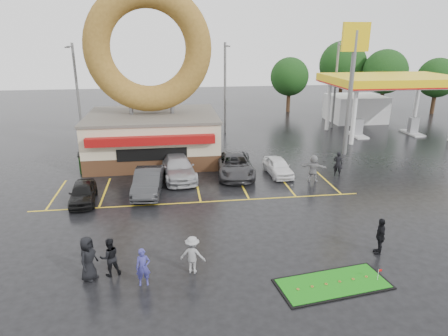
{
  "coord_description": "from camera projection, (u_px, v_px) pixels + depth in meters",
  "views": [
    {
      "loc": [
        -1.7,
        -18.9,
        9.63
      ],
      "look_at": [
        1.4,
        3.16,
        2.2
      ],
      "focal_mm": 32.0,
      "sensor_mm": 36.0,
      "label": 1
    }
  ],
  "objects": [
    {
      "name": "ground",
      "position": [
        206.0,
        227.0,
        21.02
      ],
      "size": [
        120.0,
        120.0,
        0.0
      ],
      "primitive_type": "plane",
      "color": "black",
      "rests_on": "ground"
    },
    {
      "name": "donut_shop",
      "position": [
        152.0,
        104.0,
        31.4
      ],
      "size": [
        10.2,
        8.7,
        13.5
      ],
      "color": "#472B19",
      "rests_on": "ground"
    },
    {
      "name": "gas_station",
      "position": [
        375.0,
        94.0,
        42.16
      ],
      "size": [
        12.3,
        13.65,
        5.9
      ],
      "color": "silver",
      "rests_on": "ground"
    },
    {
      "name": "shell_sign",
      "position": [
        353.0,
        65.0,
        31.68
      ],
      "size": [
        2.2,
        0.36,
        10.6
      ],
      "color": "slate",
      "rests_on": "ground"
    },
    {
      "name": "streetlight_left",
      "position": [
        77.0,
        90.0,
        36.9
      ],
      "size": [
        0.4,
        2.21,
        9.0
      ],
      "color": "slate",
      "rests_on": "ground"
    },
    {
      "name": "streetlight_mid",
      "position": [
        225.0,
        86.0,
        39.69
      ],
      "size": [
        0.4,
        2.21,
        9.0
      ],
      "color": "slate",
      "rests_on": "ground"
    },
    {
      "name": "streetlight_right",
      "position": [
        336.0,
        83.0,
        42.21
      ],
      "size": [
        0.4,
        2.21,
        9.0
      ],
      "color": "slate",
      "rests_on": "ground"
    },
    {
      "name": "tree_far_a",
      "position": [
        385.0,
        72.0,
        50.99
      ],
      "size": [
        5.6,
        5.6,
        8.0
      ],
      "color": "#332114",
      "rests_on": "ground"
    },
    {
      "name": "tree_far_b",
      "position": [
        437.0,
        78.0,
        50.11
      ],
      "size": [
        4.9,
        4.9,
        7.0
      ],
      "color": "#332114",
      "rests_on": "ground"
    },
    {
      "name": "tree_far_c",
      "position": [
        343.0,
        65.0,
        54.02
      ],
      "size": [
        6.3,
        6.3,
        9.0
      ],
      "color": "#332114",
      "rests_on": "ground"
    },
    {
      "name": "tree_far_d",
      "position": [
        290.0,
        77.0,
        51.5
      ],
      "size": [
        4.9,
        4.9,
        7.0
      ],
      "color": "#332114",
      "rests_on": "ground"
    },
    {
      "name": "car_black",
      "position": [
        83.0,
        193.0,
        24.0
      ],
      "size": [
        1.78,
        3.78,
        1.25
      ],
      "primitive_type": "imported",
      "rotation": [
        0.0,
        0.0,
        0.09
      ],
      "color": "black",
      "rests_on": "ground"
    },
    {
      "name": "car_dgrey",
      "position": [
        148.0,
        182.0,
        25.37
      ],
      "size": [
        2.02,
        4.83,
        1.55
      ],
      "primitive_type": "imported",
      "rotation": [
        0.0,
        0.0,
        -0.08
      ],
      "color": "#2B2C2E",
      "rests_on": "ground"
    },
    {
      "name": "car_silver",
      "position": [
        178.0,
        167.0,
        28.13
      ],
      "size": [
        2.76,
        5.53,
        1.54
      ],
      "primitive_type": "imported",
      "rotation": [
        0.0,
        0.0,
        0.12
      ],
      "color": "#A8A9AD",
      "rests_on": "ground"
    },
    {
      "name": "car_grey",
      "position": [
        235.0,
        165.0,
        28.68
      ],
      "size": [
        2.85,
        5.57,
        1.51
      ],
      "primitive_type": "imported",
      "rotation": [
        0.0,
        0.0,
        -0.07
      ],
      "color": "#333336",
      "rests_on": "ground"
    },
    {
      "name": "car_white",
      "position": [
        278.0,
        167.0,
        28.76
      ],
      "size": [
        1.69,
        3.78,
        1.26
      ],
      "primitive_type": "imported",
      "rotation": [
        0.0,
        0.0,
        0.06
      ],
      "color": "white",
      "rests_on": "ground"
    },
    {
      "name": "person_blue",
      "position": [
        143.0,
        267.0,
        15.97
      ],
      "size": [
        0.6,
        0.42,
        1.6
      ],
      "primitive_type": "imported",
      "rotation": [
        0.0,
        0.0,
        0.05
      ],
      "color": "navy",
      "rests_on": "ground"
    },
    {
      "name": "person_blackjkt",
      "position": [
        110.0,
        257.0,
        16.64
      ],
      "size": [
        0.98,
        0.86,
        1.68
      ],
      "primitive_type": "imported",
      "rotation": [
        0.0,
        0.0,
        3.46
      ],
      "color": "black",
      "rests_on": "ground"
    },
    {
      "name": "person_hoodie",
      "position": [
        193.0,
        255.0,
        16.81
      ],
      "size": [
        1.22,
        0.92,
        1.67
      ],
      "primitive_type": "imported",
      "rotation": [
        0.0,
        0.0,
        2.83
      ],
      "color": "gray",
      "rests_on": "ground"
    },
    {
      "name": "person_bystander",
      "position": [
        88.0,
        258.0,
        16.3
      ],
      "size": [
        0.93,
        1.1,
        1.92
      ],
      "primitive_type": "imported",
      "rotation": [
        0.0,
        0.0,
        1.16
      ],
      "color": "black",
      "rests_on": "ground"
    },
    {
      "name": "person_cameraman",
      "position": [
        380.0,
        236.0,
        18.3
      ],
      "size": [
        0.71,
        1.11,
        1.75
      ],
      "primitive_type": "imported",
      "rotation": [
        0.0,
        0.0,
        -1.87
      ],
      "color": "black",
      "rests_on": "ground"
    },
    {
      "name": "person_walker_near",
      "position": [
        313.0,
        168.0,
        27.39
      ],
      "size": [
        1.83,
        1.25,
        1.89
      ],
      "primitive_type": "imported",
      "rotation": [
        0.0,
        0.0,
        2.7
      ],
      "color": "gray",
      "rests_on": "ground"
    },
    {
      "name": "person_walker_far",
      "position": [
        338.0,
        164.0,
        28.5
      ],
      "size": [
        0.78,
        0.72,
        1.8
      ],
      "primitive_type": "imported",
      "rotation": [
        0.0,
        0.0,
        2.55
      ],
      "color": "black",
      "rests_on": "ground"
    },
    {
      "name": "dumpster",
      "position": [
        92.0,
        162.0,
        29.66
      ],
      "size": [
        1.98,
        1.49,
        1.3
      ],
      "primitive_type": "cube",
      "rotation": [
        0.0,
        0.0,
        0.17
      ],
      "color": "#183A16",
      "rests_on": "ground"
    },
    {
      "name": "putting_green",
      "position": [
        333.0,
        284.0,
        16.2
      ],
      "size": [
        4.81,
        2.6,
        0.57
      ],
      "color": "black",
      "rests_on": "ground"
    }
  ]
}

